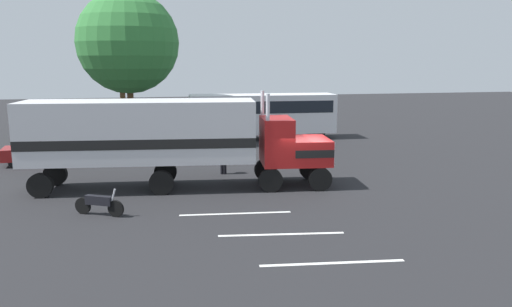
% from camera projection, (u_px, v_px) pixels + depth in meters
% --- Properties ---
extents(ground_plane, '(120.00, 120.00, 0.00)m').
position_uv_depth(ground_plane, '(301.00, 187.00, 23.55)').
color(ground_plane, '#232326').
extents(lane_stripe_near, '(4.39, 0.62, 0.01)m').
position_uv_depth(lane_stripe_near, '(235.00, 214.00, 19.41)').
color(lane_stripe_near, silver).
rests_on(lane_stripe_near, ground_plane).
extents(lane_stripe_mid, '(4.38, 0.75, 0.01)m').
position_uv_depth(lane_stripe_mid, '(281.00, 234.00, 17.11)').
color(lane_stripe_mid, silver).
rests_on(lane_stripe_mid, ground_plane).
extents(lane_stripe_far, '(4.39, 0.66, 0.01)m').
position_uv_depth(lane_stripe_far, '(333.00, 263.00, 14.69)').
color(lane_stripe_far, silver).
rests_on(lane_stripe_far, ground_plane).
extents(semi_truck, '(14.36, 4.19, 4.50)m').
position_uv_depth(semi_truck, '(164.00, 136.00, 22.78)').
color(semi_truck, '#B21919').
rests_on(semi_truck, ground_plane).
extents(person_bystander, '(0.39, 0.48, 1.63)m').
position_uv_depth(person_bystander, '(223.00, 157.00, 26.04)').
color(person_bystander, black).
rests_on(person_bystander, ground_plane).
extents(parked_bus, '(11.10, 3.03, 3.40)m').
position_uv_depth(parked_bus, '(263.00, 112.00, 37.39)').
color(parked_bus, silver).
rests_on(parked_bus, ground_plane).
extents(parked_car, '(4.54, 2.17, 1.57)m').
position_uv_depth(parked_car, '(45.00, 150.00, 28.72)').
color(parked_car, maroon).
rests_on(parked_car, ground_plane).
extents(motorcycle, '(1.92, 1.05, 1.12)m').
position_uv_depth(motorcycle, '(99.00, 203.00, 19.12)').
color(motorcycle, black).
rests_on(motorcycle, ground_plane).
extents(tree_left, '(6.99, 6.99, 10.64)m').
position_uv_depth(tree_left, '(128.00, 43.00, 33.79)').
color(tree_left, brown).
rests_on(tree_left, ground_plane).
extents(tree_center, '(4.89, 4.89, 9.05)m').
position_uv_depth(tree_center, '(120.00, 52.00, 40.30)').
color(tree_center, brown).
rests_on(tree_center, ground_plane).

